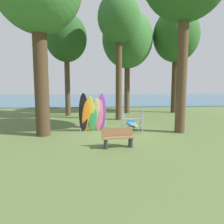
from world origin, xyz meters
TOP-DOWN VIEW (x-y plane):
  - ground_plane at (0.00, 0.00)m, footprint 80.00×80.00m
  - lake_water at (0.00, 31.77)m, footprint 80.00×36.00m
  - tree_mid_behind at (0.55, 4.86)m, footprint 3.19×3.19m
  - tree_far_left_back at (-3.65, 7.46)m, footprint 3.52×3.52m
  - tree_far_right_back at (6.49, 8.77)m, footprint 4.33×4.33m
  - tree_deep_back at (1.82, 8.74)m, footprint 4.69×4.69m
  - leaning_board_pile at (-1.48, 0.59)m, footprint 1.65×0.94m
  - board_storage_rack at (0.81, 0.50)m, footprint 1.15×2.12m
  - park_bench at (-0.38, -2.72)m, footprint 1.44×0.60m

SIDE VIEW (x-z plane):
  - ground_plane at x=0.00m, z-range 0.00..0.00m
  - lake_water at x=0.00m, z-range 0.00..0.10m
  - park_bench at x=-0.38m, z-range 0.03..0.88m
  - board_storage_rack at x=0.81m, z-range -0.15..1.10m
  - leaning_board_pile at x=-1.48m, z-range -0.11..2.16m
  - tree_far_left_back at x=-3.65m, z-range 2.25..10.96m
  - tree_deep_back at x=1.82m, z-range 2.08..11.71m
  - tree_far_right_back at x=6.49m, z-range 2.35..12.20m
  - tree_mid_behind at x=0.55m, z-range 2.76..12.29m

